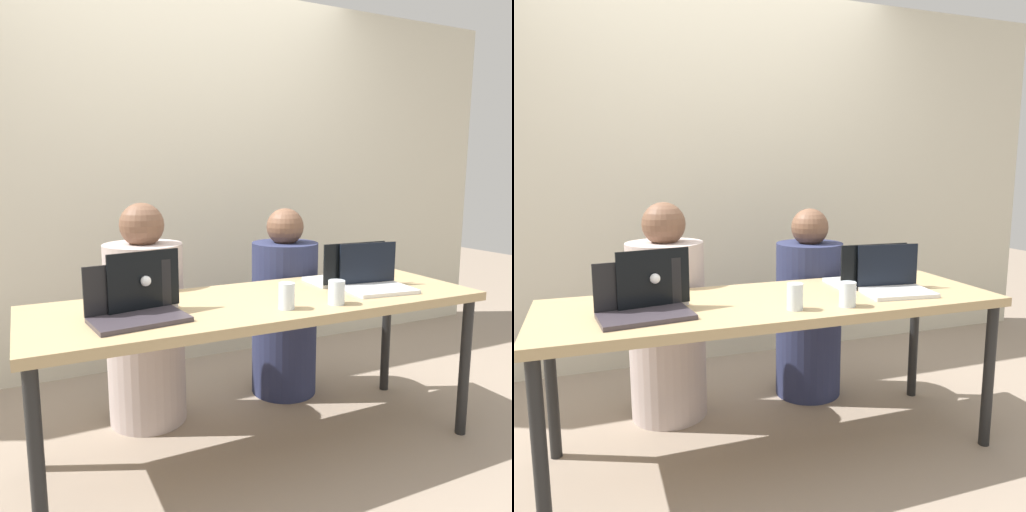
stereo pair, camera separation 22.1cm
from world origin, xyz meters
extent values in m
plane|color=gray|center=(0.00, 0.00, 0.00)|extent=(12.00, 12.00, 0.00)
cube|color=beige|center=(0.00, 1.30, 1.21)|extent=(5.17, 0.10, 2.43)
cube|color=tan|center=(0.00, 0.00, 0.70)|extent=(1.99, 0.67, 0.04)
cylinder|color=black|center=(-0.94, -0.28, 0.34)|extent=(0.05, 0.05, 0.68)
cylinder|color=black|center=(0.94, -0.28, 0.34)|extent=(0.05, 0.05, 0.68)
cylinder|color=black|center=(-0.94, 0.28, 0.34)|extent=(0.05, 0.05, 0.68)
cylinder|color=black|center=(0.94, 0.28, 0.34)|extent=(0.05, 0.05, 0.68)
cylinder|color=#BDABA6|center=(-0.40, 0.53, 0.46)|extent=(0.40, 0.40, 0.92)
sphere|color=brown|center=(-0.40, 0.53, 1.01)|extent=(0.22, 0.22, 0.22)
cylinder|color=#292E51|center=(0.40, 0.53, 0.44)|extent=(0.43, 0.43, 0.88)
sphere|color=brown|center=(0.40, 0.53, 0.97)|extent=(0.21, 0.21, 0.21)
cube|color=#3B343B|center=(-0.56, -0.12, 0.73)|extent=(0.37, 0.25, 0.02)
cube|color=black|center=(-0.58, -0.01, 0.83)|extent=(0.34, 0.05, 0.19)
sphere|color=white|center=(-0.58, 0.00, 0.83)|extent=(0.03, 0.03, 0.03)
cube|color=silver|center=(0.55, -0.11, 0.73)|extent=(0.32, 0.25, 0.02)
cube|color=black|center=(0.57, 0.00, 0.83)|extent=(0.30, 0.05, 0.20)
sphere|color=white|center=(0.57, 0.01, 0.83)|extent=(0.04, 0.04, 0.04)
cube|color=silver|center=(-0.54, 0.12, 0.73)|extent=(0.34, 0.30, 0.02)
cube|color=black|center=(-0.52, -0.01, 0.85)|extent=(0.29, 0.07, 0.23)
sphere|color=white|center=(-0.51, -0.02, 0.85)|extent=(0.04, 0.04, 0.04)
cube|color=silver|center=(0.52, 0.14, 0.73)|extent=(0.35, 0.23, 0.02)
cube|color=black|center=(0.51, 0.03, 0.83)|extent=(0.34, 0.02, 0.20)
sphere|color=white|center=(0.51, 0.02, 0.83)|extent=(0.04, 0.04, 0.04)
cylinder|color=silver|center=(0.01, -0.19, 0.77)|extent=(0.07, 0.07, 0.11)
cylinder|color=silver|center=(0.01, -0.19, 0.75)|extent=(0.06, 0.06, 0.06)
cylinder|color=silver|center=(0.24, -0.22, 0.77)|extent=(0.07, 0.07, 0.10)
cylinder|color=silver|center=(0.24, -0.22, 0.75)|extent=(0.06, 0.06, 0.06)
camera|label=1|loc=(-0.94, -1.90, 1.26)|focal=35.00mm
camera|label=2|loc=(-0.74, -1.99, 1.26)|focal=35.00mm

